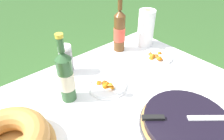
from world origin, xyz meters
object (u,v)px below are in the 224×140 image
(cup_stack, at_px, (66,60))
(snack_plate_near, at_px, (107,86))
(serving_knife, at_px, (181,118))
(cider_bottle_amber, at_px, (119,31))
(cider_bottle_green, at_px, (66,77))
(snack_plate_left, at_px, (157,57))
(paper_towel_roll, at_px, (146,28))
(berry_tart, at_px, (186,124))

(cup_stack, height_order, snack_plate_near, cup_stack)
(serving_knife, relative_size, snack_plate_near, 1.50)
(cup_stack, height_order, cider_bottle_amber, cider_bottle_amber)
(cup_stack, xyz_separation_m, snack_plate_near, (0.09, -0.25, -0.08))
(cider_bottle_green, bearing_deg, serving_knife, -61.30)
(cup_stack, height_order, snack_plate_left, cup_stack)
(serving_knife, xyz_separation_m, cider_bottle_amber, (0.26, 0.65, 0.08))
(cider_bottle_green, bearing_deg, cider_bottle_amber, 20.93)
(cup_stack, distance_m, cider_bottle_amber, 0.41)
(serving_knife, bearing_deg, paper_towel_roll, 92.97)
(cider_bottle_amber, distance_m, snack_plate_near, 0.43)
(serving_knife, distance_m, paper_towel_roll, 0.73)
(serving_knife, height_order, cider_bottle_amber, cider_bottle_amber)
(cider_bottle_amber, bearing_deg, paper_towel_roll, -19.72)
(berry_tart, height_order, snack_plate_near, snack_plate_near)
(cider_bottle_amber, bearing_deg, snack_plate_near, -141.12)
(berry_tart, bearing_deg, snack_plate_near, 100.78)
(cup_stack, bearing_deg, serving_knife, -77.36)
(cider_bottle_green, bearing_deg, berry_tart, -60.19)
(snack_plate_near, distance_m, snack_plate_left, 0.42)
(cider_bottle_green, xyz_separation_m, snack_plate_left, (0.61, -0.05, -0.12))
(cider_bottle_green, relative_size, cider_bottle_amber, 0.96)
(serving_knife, xyz_separation_m, paper_towel_roll, (0.44, 0.58, 0.06))
(cup_stack, bearing_deg, snack_plate_near, -70.51)
(cider_bottle_green, height_order, cider_bottle_amber, cider_bottle_amber)
(snack_plate_near, bearing_deg, cup_stack, 109.49)
(snack_plate_near, bearing_deg, snack_plate_left, 1.81)
(berry_tart, distance_m, snack_plate_near, 0.42)
(paper_towel_roll, bearing_deg, cider_bottle_amber, 160.28)
(cup_stack, distance_m, snack_plate_near, 0.27)
(cider_bottle_green, relative_size, snack_plate_left, 1.74)
(berry_tart, xyz_separation_m, cider_bottle_green, (-0.27, 0.47, 0.10))
(cider_bottle_green, distance_m, cider_bottle_amber, 0.54)
(cider_bottle_green, bearing_deg, snack_plate_left, -4.39)
(cup_stack, distance_m, cider_bottle_green, 0.22)
(serving_knife, relative_size, cup_stack, 1.71)
(cup_stack, xyz_separation_m, cider_bottle_amber, (0.40, 0.01, 0.05))
(berry_tart, height_order, cup_stack, cup_stack)
(snack_plate_left, xyz_separation_m, paper_towel_roll, (0.08, 0.18, 0.11))
(cup_stack, relative_size, cider_bottle_amber, 0.49)
(cup_stack, xyz_separation_m, cider_bottle_green, (-0.10, -0.19, 0.04))
(serving_knife, height_order, paper_towel_roll, paper_towel_roll)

